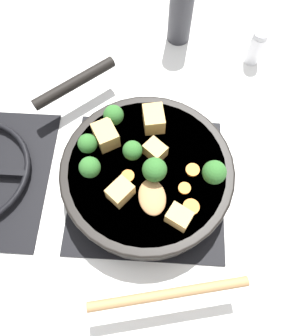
# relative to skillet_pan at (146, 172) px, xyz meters

# --- Properties ---
(ground_plane) EXTENTS (2.40, 2.40, 0.00)m
(ground_plane) POSITION_rel_skillet_pan_xyz_m (-0.00, -0.00, -0.06)
(ground_plane) COLOR silver
(front_burner_grate) EXTENTS (0.31, 0.31, 0.03)m
(front_burner_grate) POSITION_rel_skillet_pan_xyz_m (-0.00, -0.00, -0.05)
(front_burner_grate) COLOR black
(front_burner_grate) RESTS_ON ground_plane
(skillet_pan) EXTENTS (0.43, 0.41, 0.06)m
(skillet_pan) POSITION_rel_skillet_pan_xyz_m (0.00, 0.00, 0.00)
(skillet_pan) COLOR black
(skillet_pan) RESTS_ON front_burner_grate
(wooden_spoon) EXTENTS (0.23, 0.25, 0.02)m
(wooden_spoon) POSITION_rel_skillet_pan_xyz_m (-0.15, -0.03, 0.03)
(wooden_spoon) COLOR #A87A4C
(wooden_spoon) RESTS_ON skillet_pan
(tofu_cube_center_large) EXTENTS (0.05, 0.05, 0.03)m
(tofu_cube_center_large) POSITION_rel_skillet_pan_xyz_m (0.03, -0.01, 0.04)
(tofu_cube_center_large) COLOR tan
(tofu_cube_center_large) RESTS_ON skillet_pan
(tofu_cube_near_handle) EXTENTS (0.06, 0.06, 0.04)m
(tofu_cube_near_handle) POSITION_rel_skillet_pan_xyz_m (0.05, 0.08, 0.04)
(tofu_cube_near_handle) COLOR tan
(tofu_cube_near_handle) RESTS_ON skillet_pan
(tofu_cube_east_chunk) EXTENTS (0.05, 0.05, 0.04)m
(tofu_cube_east_chunk) POSITION_rel_skillet_pan_xyz_m (0.09, -0.01, 0.04)
(tofu_cube_east_chunk) COLOR tan
(tofu_cube_east_chunk) RESTS_ON skillet_pan
(tofu_cube_west_chunk) EXTENTS (0.05, 0.05, 0.03)m
(tofu_cube_west_chunk) POSITION_rel_skillet_pan_xyz_m (-0.06, 0.04, 0.04)
(tofu_cube_west_chunk) COLOR tan
(tofu_cube_west_chunk) RESTS_ON skillet_pan
(tofu_cube_back_piece) EXTENTS (0.05, 0.05, 0.03)m
(tofu_cube_back_piece) POSITION_rel_skillet_pan_xyz_m (-0.10, -0.06, 0.04)
(tofu_cube_back_piece) COLOR tan
(tofu_cube_back_piece) RESTS_ON skillet_pan
(broccoli_floret_near_spoon) EXTENTS (0.04, 0.04, 0.05)m
(broccoli_floret_near_spoon) POSITION_rel_skillet_pan_xyz_m (-0.02, -0.02, 0.05)
(broccoli_floret_near_spoon) COLOR #709956
(broccoli_floret_near_spoon) RESTS_ON skillet_pan
(broccoli_floret_center_top) EXTENTS (0.04, 0.04, 0.04)m
(broccoli_floret_center_top) POSITION_rel_skillet_pan_xyz_m (0.02, 0.03, 0.05)
(broccoli_floret_center_top) COLOR #709956
(broccoli_floret_center_top) RESTS_ON skillet_pan
(broccoli_floret_east_rim) EXTENTS (0.04, 0.04, 0.05)m
(broccoli_floret_east_rim) POSITION_rel_skillet_pan_xyz_m (0.09, 0.07, 0.05)
(broccoli_floret_east_rim) COLOR #709956
(broccoli_floret_east_rim) RESTS_ON skillet_pan
(broccoli_floret_west_rim) EXTENTS (0.04, 0.04, 0.05)m
(broccoli_floret_west_rim) POSITION_rel_skillet_pan_xyz_m (-0.02, -0.12, 0.05)
(broccoli_floret_west_rim) COLOR #709956
(broccoli_floret_west_rim) RESTS_ON skillet_pan
(broccoli_floret_north_edge) EXTENTS (0.04, 0.04, 0.04)m
(broccoli_floret_north_edge) POSITION_rel_skillet_pan_xyz_m (0.03, 0.11, 0.05)
(broccoli_floret_north_edge) COLOR #709956
(broccoli_floret_north_edge) RESTS_ON skillet_pan
(broccoli_floret_south_cluster) EXTENTS (0.04, 0.04, 0.05)m
(broccoli_floret_south_cluster) POSITION_rel_skillet_pan_xyz_m (-0.02, 0.10, 0.05)
(broccoli_floret_south_cluster) COLOR #709956
(broccoli_floret_south_cluster) RESTS_ON skillet_pan
(carrot_slice_orange_thin) EXTENTS (0.03, 0.03, 0.01)m
(carrot_slice_orange_thin) POSITION_rel_skillet_pan_xyz_m (-0.01, -0.08, 0.03)
(carrot_slice_orange_thin) COLOR orange
(carrot_slice_orange_thin) RESTS_ON skillet_pan
(carrot_slice_near_center) EXTENTS (0.03, 0.03, 0.01)m
(carrot_slice_near_center) POSITION_rel_skillet_pan_xyz_m (-0.07, -0.08, 0.03)
(carrot_slice_near_center) COLOR orange
(carrot_slice_near_center) RESTS_ON skillet_pan
(carrot_slice_edge_slice) EXTENTS (0.02, 0.02, 0.01)m
(carrot_slice_edge_slice) POSITION_rel_skillet_pan_xyz_m (-0.02, 0.03, 0.03)
(carrot_slice_edge_slice) COLOR orange
(carrot_slice_edge_slice) RESTS_ON skillet_pan
(carrot_slice_under_broccoli) EXTENTS (0.02, 0.02, 0.01)m
(carrot_slice_under_broccoli) POSITION_rel_skillet_pan_xyz_m (-0.04, -0.07, 0.03)
(carrot_slice_under_broccoli) COLOR orange
(carrot_slice_under_broccoli) RESTS_ON skillet_pan
(pepper_mill) EXTENTS (0.06, 0.06, 0.23)m
(pepper_mill) POSITION_rel_skillet_pan_xyz_m (0.41, -0.06, 0.05)
(pepper_mill) COLOR #333338
(pepper_mill) RESTS_ON ground_plane
(salt_shaker) EXTENTS (0.04, 0.04, 0.09)m
(salt_shaker) POSITION_rel_skillet_pan_xyz_m (0.34, -0.24, -0.02)
(salt_shaker) COLOR white
(salt_shaker) RESTS_ON ground_plane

